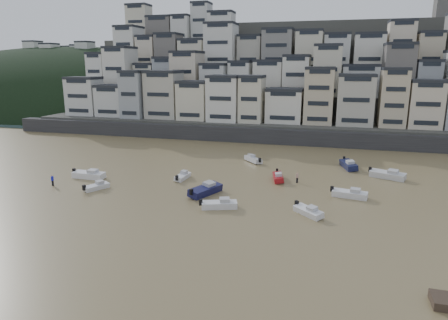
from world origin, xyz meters
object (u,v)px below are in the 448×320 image
(boat_h, at_px, (253,159))
(boat_k, at_px, (89,173))
(person_blue, at_px, (52,180))
(person_pink, at_px, (297,177))
(boat_a, at_px, (219,203))
(boat_c, at_px, (205,189))
(boat_i, at_px, (349,164))
(boat_b, at_px, (308,211))
(boat_f, at_px, (183,176))
(boat_e, at_px, (278,176))
(boat_g, at_px, (388,174))
(boat_j, at_px, (97,186))
(boat_d, at_px, (350,193))

(boat_h, bearing_deg, boat_k, 85.06)
(person_blue, distance_m, person_pink, 38.25)
(boat_a, relative_size, boat_c, 0.81)
(boat_a, distance_m, boat_i, 30.86)
(boat_b, distance_m, boat_f, 23.55)
(boat_e, bearing_deg, boat_g, 96.50)
(boat_b, bearing_deg, boat_c, -152.99)
(boat_h, bearing_deg, person_pink, 177.30)
(boat_j, bearing_deg, boat_g, -40.59)
(boat_f, relative_size, boat_i, 0.72)
(boat_c, distance_m, boat_i, 29.21)
(boat_d, relative_size, person_blue, 3.03)
(boat_c, bearing_deg, boat_b, -83.62)
(boat_a, bearing_deg, boat_k, 143.35)
(boat_c, bearing_deg, boat_g, -36.40)
(boat_j, distance_m, person_blue, 7.67)
(boat_j, bearing_deg, person_blue, 117.47)
(boat_f, xyz_separation_m, person_blue, (-18.12, -8.75, 0.27))
(boat_b, distance_m, boat_d, 9.96)
(boat_f, height_order, boat_k, boat_k)
(boat_a, distance_m, boat_h, 25.82)
(boat_c, relative_size, boat_k, 1.05)
(boat_e, bearing_deg, boat_d, 49.87)
(person_blue, bearing_deg, boat_g, 19.87)
(boat_f, bearing_deg, boat_g, -69.80)
(person_blue, xyz_separation_m, person_pink, (36.39, 11.78, 0.00))
(boat_e, relative_size, person_pink, 2.89)
(boat_f, height_order, boat_g, boat_g)
(boat_e, xyz_separation_m, boat_k, (-30.27, -7.22, 0.14))
(person_blue, bearing_deg, person_pink, 17.94)
(boat_k, height_order, person_pink, person_pink)
(boat_c, relative_size, person_blue, 3.63)
(boat_b, distance_m, boat_k, 36.77)
(boat_g, relative_size, boat_h, 1.21)
(boat_d, xyz_separation_m, boat_f, (-26.14, 2.18, -0.12))
(boat_a, relative_size, boat_d, 0.97)
(person_pink, bearing_deg, boat_c, -142.40)
(boat_c, xyz_separation_m, person_blue, (-24.16, -2.36, 0.01))
(boat_g, height_order, person_pink, person_pink)
(boat_e, distance_m, boat_f, 15.57)
(boat_a, distance_m, boat_g, 30.84)
(boat_d, height_order, boat_e, boat_d)
(boat_d, bearing_deg, person_blue, -161.94)
(boat_k, xyz_separation_m, person_pink, (33.38, 6.69, 0.05))
(boat_d, xyz_separation_m, boat_e, (-10.98, 5.74, -0.03))
(boat_b, bearing_deg, boat_j, -140.67)
(boat_h, distance_m, person_blue, 35.59)
(boat_i, relative_size, boat_j, 1.45)
(boat_j, xyz_separation_m, boat_k, (-4.66, 4.96, 0.24))
(boat_c, bearing_deg, boat_i, -21.50)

